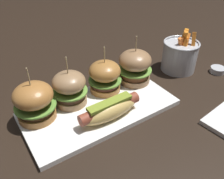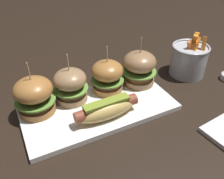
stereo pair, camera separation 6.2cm
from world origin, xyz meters
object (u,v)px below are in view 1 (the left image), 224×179
at_px(slider_center_left, 70,88).
at_px(slider_far_right, 135,66).
at_px(platter_main, 100,109).
at_px(sauce_ramekin, 218,70).
at_px(fries_bucket, 180,55).
at_px(slider_far_left, 34,101).
at_px(slider_center_right, 105,76).
at_px(hot_dog, 108,110).

xyz_separation_m(slider_center_left, slider_far_right, (0.21, -0.01, 0.00)).
distance_m(platter_main, slider_far_right, 0.17).
relative_size(slider_far_right, sauce_ramekin, 3.02).
distance_m(slider_far_right, fries_bucket, 0.18).
xyz_separation_m(slider_far_left, sauce_ramekin, (0.58, -0.10, -0.05)).
bearing_deg(slider_center_right, fries_bucket, -3.54).
relative_size(slider_far_left, slider_center_left, 1.03).
bearing_deg(sauce_ramekin, hot_dog, -179.75).
height_order(platter_main, slider_center_right, slider_center_right).
height_order(hot_dog, slider_far_left, slider_far_left).
xyz_separation_m(platter_main, slider_far_right, (0.15, 0.05, 0.06)).
height_order(slider_center_right, slider_far_right, slider_far_right).
distance_m(slider_center_left, slider_center_right, 0.11).
relative_size(slider_center_left, sauce_ramekin, 2.86).
xyz_separation_m(platter_main, slider_center_right, (0.05, 0.06, 0.05)).
bearing_deg(platter_main, slider_center_left, 132.64).
height_order(slider_far_left, fries_bucket, slider_far_left).
relative_size(platter_main, slider_far_left, 2.83).
height_order(platter_main, sauce_ramekin, sauce_ramekin).
xyz_separation_m(slider_far_right, sauce_ramekin, (0.28, -0.10, -0.06)).
bearing_deg(slider_center_left, slider_center_right, 0.06).
height_order(platter_main, slider_far_right, slider_far_right).
height_order(slider_far_right, fries_bucket, slider_far_right).
bearing_deg(slider_center_left, slider_far_right, -2.41).
height_order(slider_far_right, sauce_ramekin, slider_far_right).
height_order(platter_main, slider_far_left, slider_far_left).
distance_m(hot_dog, sauce_ramekin, 0.44).
xyz_separation_m(slider_far_left, slider_center_left, (0.10, 0.01, -0.00)).
xyz_separation_m(slider_center_right, slider_far_right, (0.10, -0.01, 0.01)).
bearing_deg(slider_far_left, fries_bucket, -1.29).
bearing_deg(sauce_ramekin, slider_far_right, 160.60).
distance_m(slider_center_left, slider_far_right, 0.21).
distance_m(hot_dog, slider_center_right, 0.12).
relative_size(slider_far_left, slider_far_right, 0.97).
bearing_deg(fries_bucket, sauce_ramekin, -43.07).
bearing_deg(slider_far_right, fries_bucket, -2.70).
bearing_deg(sauce_ramekin, slider_far_left, 170.22).
xyz_separation_m(platter_main, slider_center_left, (-0.05, 0.06, 0.05)).
distance_m(fries_bucket, sauce_ramekin, 0.14).
height_order(slider_far_left, slider_far_right, slider_far_right).
height_order(hot_dog, sauce_ramekin, hot_dog).
bearing_deg(slider_center_left, slider_far_left, -176.17).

